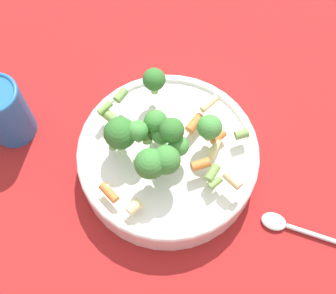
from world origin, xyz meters
TOP-DOWN VIEW (x-y plane):
  - ground_plane at (0.00, 0.00)m, footprint 3.00×3.00m
  - bowl at (0.00, 0.00)m, footprint 0.26×0.26m
  - pasta_salad at (0.01, 0.01)m, footprint 0.22×0.21m
  - cup at (0.19, 0.15)m, footprint 0.07×0.07m
  - spoon at (-0.19, -0.09)m, footprint 0.15×0.11m

SIDE VIEW (x-z plane):
  - ground_plane at x=0.00m, z-range 0.00..0.00m
  - spoon at x=-0.19m, z-range 0.00..0.01m
  - bowl at x=0.00m, z-range 0.00..0.06m
  - cup at x=0.19m, z-range 0.00..0.11m
  - pasta_salad at x=0.01m, z-range 0.06..0.13m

